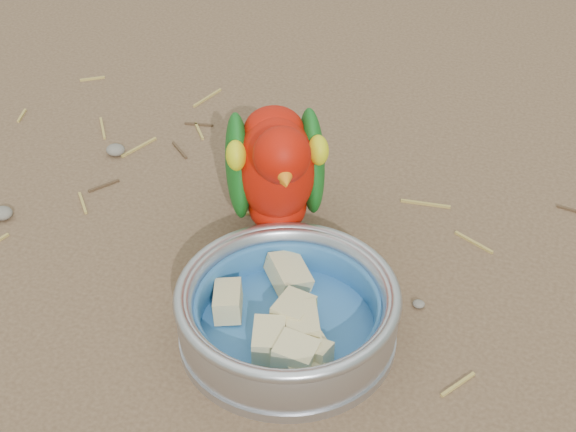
% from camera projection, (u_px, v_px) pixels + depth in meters
% --- Properties ---
extents(ground, '(60.00, 60.00, 0.00)m').
position_uv_depth(ground, '(213.00, 345.00, 0.84)').
color(ground, brown).
extents(food_bowl, '(0.21, 0.21, 0.02)m').
position_uv_depth(food_bowl, '(288.00, 332.00, 0.85)').
color(food_bowl, '#B2B2BA').
rests_on(food_bowl, ground).
extents(bowl_wall, '(0.21, 0.21, 0.04)m').
position_uv_depth(bowl_wall, '(288.00, 309.00, 0.83)').
color(bowl_wall, '#B2B2BA').
rests_on(bowl_wall, food_bowl).
extents(fruit_wedges, '(0.13, 0.13, 0.03)m').
position_uv_depth(fruit_wedges, '(288.00, 315.00, 0.83)').
color(fruit_wedges, beige).
rests_on(fruit_wedges, food_bowl).
extents(lory_parrot, '(0.18, 0.24, 0.17)m').
position_uv_depth(lory_parrot, '(276.00, 180.00, 0.91)').
color(lory_parrot, '#AF1004').
rests_on(lory_parrot, ground).
extents(ground_debris, '(0.90, 0.80, 0.01)m').
position_uv_depth(ground_debris, '(244.00, 341.00, 0.84)').
color(ground_debris, '#AD9144').
rests_on(ground_debris, ground).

